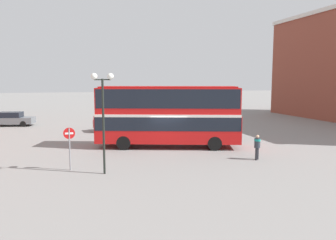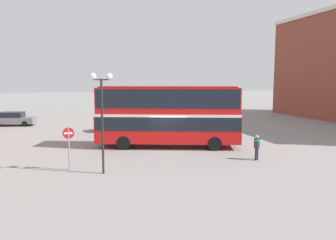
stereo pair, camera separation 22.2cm
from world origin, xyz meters
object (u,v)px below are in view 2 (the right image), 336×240
object	(u,v)px
parked_car_kerb_near	(116,123)
parked_car_kerb_far	(13,119)
double_decker_bus	(168,113)
street_lamp_twin_globe	(102,100)
parked_car_side_street	(159,115)
no_entry_sign	(69,141)
pedestrian_foreground	(257,145)

from	to	relation	value
parked_car_kerb_near	parked_car_kerb_far	world-z (taller)	parked_car_kerb_near
double_decker_bus	street_lamp_twin_globe	world-z (taller)	street_lamp_twin_globe
double_decker_bus	parked_car_side_street	size ratio (longest dim) A/B	2.32
parked_car_kerb_far	double_decker_bus	bearing A→B (deg)	-38.68
street_lamp_twin_globe	parked_car_kerb_near	bearing A→B (deg)	81.02
no_entry_sign	parked_car_kerb_near	bearing A→B (deg)	73.22
pedestrian_foreground	parked_car_kerb_far	size ratio (longest dim) A/B	0.33
double_decker_bus	pedestrian_foreground	bearing A→B (deg)	-33.25
no_entry_sign	street_lamp_twin_globe	bearing A→B (deg)	-35.00
double_decker_bus	parked_car_kerb_far	world-z (taller)	double_decker_bus
pedestrian_foreground	parked_car_kerb_near	size ratio (longest dim) A/B	0.38
street_lamp_twin_globe	parked_car_side_street	bearing A→B (deg)	68.28
double_decker_bus	no_entry_sign	bearing A→B (deg)	-128.60
parked_car_kerb_far	parked_car_side_street	distance (m)	16.26
parked_car_kerb_far	parked_car_side_street	world-z (taller)	parked_car_side_street
parked_car_kerb_far	no_entry_sign	bearing A→B (deg)	-61.73
double_decker_bus	pedestrian_foreground	size ratio (longest dim) A/B	6.81
parked_car_kerb_near	street_lamp_twin_globe	size ratio (longest dim) A/B	0.78
pedestrian_foreground	parked_car_kerb_near	distance (m)	16.22
parked_car_kerb_far	parked_car_side_street	xyz separation A→B (m)	(16.19, -1.53, 0.08)
pedestrian_foreground	street_lamp_twin_globe	bearing A→B (deg)	52.21
pedestrian_foreground	street_lamp_twin_globe	xyz separation A→B (m)	(-9.59, -0.52, 2.99)
double_decker_bus	parked_car_kerb_near	xyz separation A→B (m)	(-2.87, 9.15, -1.81)
no_entry_sign	pedestrian_foreground	bearing A→B (deg)	-3.65
parked_car_side_street	no_entry_sign	bearing A→B (deg)	-115.40
double_decker_bus	no_entry_sign	xyz separation A→B (m)	(-7.03, -4.66, -0.99)
double_decker_bus	parked_car_kerb_near	size ratio (longest dim) A/B	2.57
pedestrian_foreground	parked_car_side_street	bearing A→B (deg)	-36.36
parked_car_kerb_far	parked_car_kerb_near	bearing A→B (deg)	-21.15
pedestrian_foreground	parked_car_kerb_near	xyz separation A→B (m)	(-7.21, 14.54, -0.17)
parked_car_kerb_near	parked_car_side_street	size ratio (longest dim) A/B	0.90
parked_car_kerb_far	street_lamp_twin_globe	xyz separation A→B (m)	(8.17, -21.66, 3.19)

